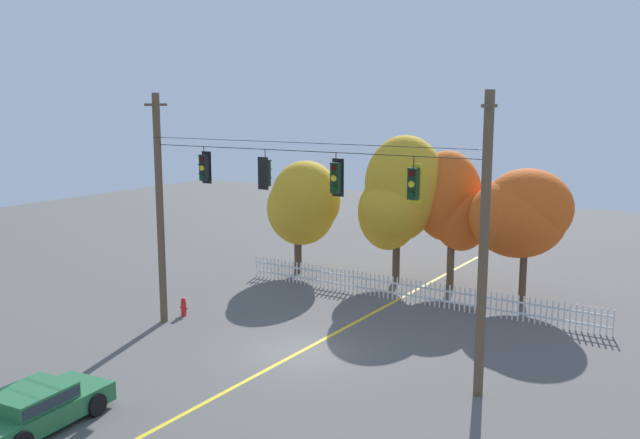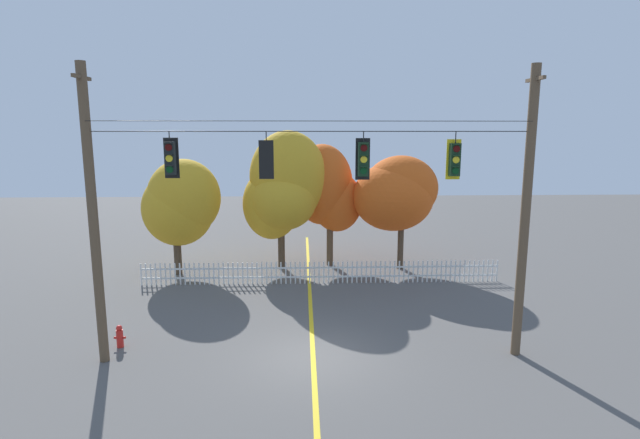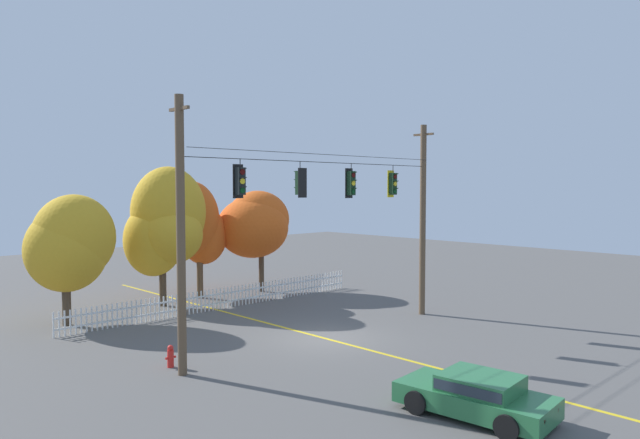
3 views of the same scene
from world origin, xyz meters
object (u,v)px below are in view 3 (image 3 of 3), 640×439
object	(u,v)px
traffic_signal_eastbound_side	(240,181)
traffic_signal_northbound_primary	(393,184)
traffic_signal_southbound_primary	(300,183)
traffic_signal_westbound_side	(351,183)
autumn_maple_mid	(165,225)
autumn_oak_far_east	(194,225)
autumn_maple_far_west	(255,224)
fire_hydrant	(171,356)
autumn_maple_near_fence	(70,244)
parked_car	(477,394)

from	to	relation	value
traffic_signal_eastbound_side	traffic_signal_northbound_primary	bearing A→B (deg)	0.00
traffic_signal_southbound_primary	traffic_signal_westbound_side	xyz separation A→B (m)	(2.86, 0.02, -0.00)
traffic_signal_eastbound_side	traffic_signal_southbound_primary	world-z (taller)	same
autumn_maple_mid	autumn_oak_far_east	distance (m)	2.48
traffic_signal_eastbound_side	autumn_maple_far_west	distance (m)	13.78
traffic_signal_eastbound_side	fire_hydrant	size ratio (longest dim) A/B	1.79
traffic_signal_eastbound_side	traffic_signal_northbound_primary	world-z (taller)	same
autumn_maple_near_fence	parked_car	world-z (taller)	autumn_maple_near_fence
traffic_signal_westbound_side	autumn_maple_far_west	xyz separation A→B (m)	(3.05, 10.42, -2.31)
traffic_signal_westbound_side	traffic_signal_eastbound_side	bearing A→B (deg)	-180.00
traffic_signal_westbound_side	autumn_maple_mid	distance (m)	10.87
traffic_signal_southbound_primary	autumn_maple_far_west	distance (m)	12.21
traffic_signal_westbound_side	autumn_maple_far_west	bearing A→B (deg)	73.67
traffic_signal_westbound_side	autumn_maple_mid	bearing A→B (deg)	105.20
traffic_signal_southbound_primary	parked_car	distance (m)	10.29
autumn_maple_mid	autumn_oak_far_east	bearing A→B (deg)	22.39
traffic_signal_eastbound_side	autumn_maple_near_fence	size ratio (longest dim) A/B	0.24
parked_car	autumn_oak_far_east	bearing A→B (deg)	79.23
traffic_signal_northbound_primary	autumn_maple_mid	size ratio (longest dim) A/B	0.20
traffic_signal_westbound_side	parked_car	world-z (taller)	traffic_signal_westbound_side
traffic_signal_northbound_primary	traffic_signal_westbound_side	bearing A→B (deg)	179.99
traffic_signal_eastbound_side	autumn_maple_near_fence	world-z (taller)	traffic_signal_eastbound_side
autumn_maple_near_fence	fire_hydrant	xyz separation A→B (m)	(-0.08, -8.71, -3.21)
parked_car	autumn_maple_far_west	bearing A→B (deg)	68.86
traffic_signal_westbound_side	traffic_signal_northbound_primary	distance (m)	2.75
traffic_signal_eastbound_side	autumn_maple_mid	size ratio (longest dim) A/B	0.19
traffic_signal_westbound_side	fire_hydrant	world-z (taller)	traffic_signal_westbound_side
traffic_signal_southbound_primary	fire_hydrant	xyz separation A→B (m)	(-5.04, 0.99, -5.88)
fire_hydrant	autumn_maple_mid	bearing A→B (deg)	61.32
autumn_oak_far_east	parked_car	world-z (taller)	autumn_oak_far_east
traffic_signal_northbound_primary	autumn_maple_near_fence	distance (m)	14.57
autumn_maple_near_fence	traffic_signal_southbound_primary	bearing A→B (deg)	-62.94
autumn_maple_near_fence	autumn_maple_mid	bearing A→B (deg)	6.94
traffic_signal_eastbound_side	autumn_oak_far_east	size ratio (longest dim) A/B	0.21
traffic_signal_westbound_side	parked_car	bearing A→B (deg)	-116.63
traffic_signal_southbound_primary	autumn_oak_far_east	xyz separation A→B (m)	(2.35, 11.25, -2.24)
autumn_maple_far_west	parked_car	xyz separation A→B (m)	(-7.31, -18.91, -3.34)
autumn_maple_far_west	traffic_signal_eastbound_side	bearing A→B (deg)	-129.92
autumn_maple_mid	autumn_maple_far_west	xyz separation A→B (m)	(5.85, 0.12, -0.21)
traffic_signal_westbound_side	autumn_maple_far_west	world-z (taller)	traffic_signal_westbound_side
traffic_signal_eastbound_side	parked_car	size ratio (longest dim) A/B	0.32
parked_car	autumn_maple_mid	bearing A→B (deg)	85.54
autumn_maple_far_west	traffic_signal_northbound_primary	bearing A→B (deg)	-91.69
traffic_signal_eastbound_side	fire_hydrant	distance (m)	6.40
autumn_maple_far_west	fire_hydrant	xyz separation A→B (m)	(-10.95, -9.45, -3.57)
traffic_signal_westbound_side	autumn_maple_mid	world-z (taller)	autumn_maple_mid
autumn_maple_near_fence	fire_hydrant	bearing A→B (deg)	-90.54
traffic_signal_northbound_primary	autumn_oak_far_east	size ratio (longest dim) A/B	0.22
autumn_maple_mid	autumn_maple_far_west	bearing A→B (deg)	1.20
traffic_signal_southbound_primary	traffic_signal_eastbound_side	bearing A→B (deg)	179.62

